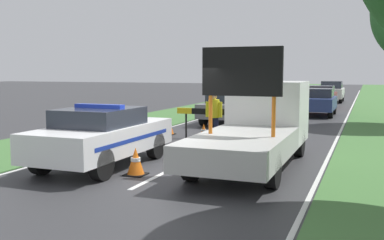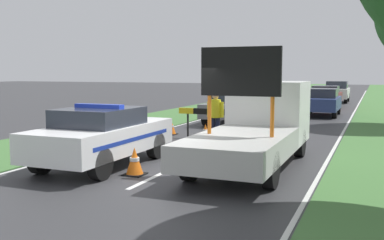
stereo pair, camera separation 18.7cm
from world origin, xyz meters
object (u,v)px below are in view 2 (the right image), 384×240
at_px(traffic_cone_near_truck, 205,131).
at_px(queued_car_van_white, 337,92).
at_px(traffic_cone_centre_front, 287,138).
at_px(pedestrian_civilian, 238,116).
at_px(queued_car_hatch_blue, 322,102).
at_px(traffic_cone_lane_edge, 263,131).
at_px(police_car, 102,135).
at_px(road_barrier, 224,114).
at_px(traffic_cone_near_police, 171,127).
at_px(work_truck, 258,124).
at_px(queued_car_suv_grey, 232,106).
at_px(queued_car_wagon_maroon, 326,96).
at_px(police_officer, 215,113).
at_px(traffic_cone_behind_barrier, 135,161).

height_order(traffic_cone_near_truck, queued_car_van_white, queued_car_van_white).
height_order(traffic_cone_centre_front, traffic_cone_near_truck, traffic_cone_centre_front).
xyz_separation_m(pedestrian_civilian, traffic_cone_centre_front, (1.58, 0.10, -0.64)).
bearing_deg(queued_car_hatch_blue, traffic_cone_lane_edge, 83.63).
relative_size(police_car, road_barrier, 1.31).
bearing_deg(queued_car_van_white, police_car, 82.51).
height_order(traffic_cone_near_police, traffic_cone_lane_edge, traffic_cone_near_police).
height_order(police_car, road_barrier, police_car).
bearing_deg(traffic_cone_near_police, traffic_cone_centre_front, -15.92).
distance_m(traffic_cone_near_police, queued_car_van_white, 22.05).
distance_m(work_truck, pedestrian_civilian, 2.87).
distance_m(work_truck, traffic_cone_centre_front, 2.75).
bearing_deg(queued_car_suv_grey, queued_car_wagon_maroon, -105.68).
xyz_separation_m(traffic_cone_lane_edge, queued_car_suv_grey, (-2.45, 4.04, 0.56)).
distance_m(road_barrier, queued_car_van_white, 22.26).
bearing_deg(queued_car_suv_grey, queued_car_van_white, -101.18).
bearing_deg(traffic_cone_lane_edge, road_barrier, -139.98).
bearing_deg(queued_car_van_white, work_truck, 89.96).
bearing_deg(road_barrier, pedestrian_civilian, -51.85).
xyz_separation_m(road_barrier, queued_car_hatch_blue, (2.23, 10.38, -0.14)).
xyz_separation_m(police_officer, traffic_cone_near_police, (-2.13, 0.97, -0.71)).
distance_m(road_barrier, traffic_cone_centre_front, 2.56).
bearing_deg(road_barrier, queued_car_suv_grey, 99.86).
height_order(traffic_cone_behind_barrier, queued_car_hatch_blue, queued_car_hatch_blue).
relative_size(traffic_cone_near_police, traffic_cone_behind_barrier, 0.87).
relative_size(pedestrian_civilian, queued_car_hatch_blue, 0.41).
bearing_deg(traffic_cone_behind_barrier, traffic_cone_near_police, 107.66).
distance_m(work_truck, queued_car_suv_grey, 9.09).
bearing_deg(queued_car_van_white, traffic_cone_lane_edge, 87.47).
bearing_deg(traffic_cone_behind_barrier, queued_car_wagon_maroon, 84.63).
distance_m(police_officer, traffic_cone_behind_barrier, 5.58).
distance_m(police_car, queued_car_suv_grey, 10.37).
relative_size(traffic_cone_behind_barrier, queued_car_wagon_maroon, 0.15).
distance_m(traffic_cone_centre_front, queued_car_wagon_maroon, 16.94).
bearing_deg(police_car, queued_car_van_white, 82.22).
bearing_deg(traffic_cone_near_police, traffic_cone_behind_barrier, -72.34).
relative_size(queued_car_suv_grey, queued_car_hatch_blue, 1.09).
height_order(road_barrier, traffic_cone_centre_front, road_barrier).
relative_size(traffic_cone_lane_edge, queued_car_hatch_blue, 0.13).
bearing_deg(police_car, traffic_cone_behind_barrier, -25.56).
relative_size(work_truck, traffic_cone_behind_barrier, 9.25).
bearing_deg(traffic_cone_near_police, traffic_cone_lane_edge, 6.96).
xyz_separation_m(road_barrier, pedestrian_civilian, (0.79, -0.86, 0.03)).
distance_m(traffic_cone_near_police, traffic_cone_behind_barrier, 6.83).
xyz_separation_m(work_truck, queued_car_van_white, (0.02, 25.57, -0.19)).
relative_size(work_truck, traffic_cone_near_police, 10.64).
height_order(traffic_cone_lane_edge, queued_car_van_white, queued_car_van_white).
bearing_deg(queued_car_suv_grey, police_car, 88.72).
relative_size(police_officer, queued_car_wagon_maroon, 0.37).
bearing_deg(queued_car_suv_grey, traffic_cone_near_police, 77.05).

